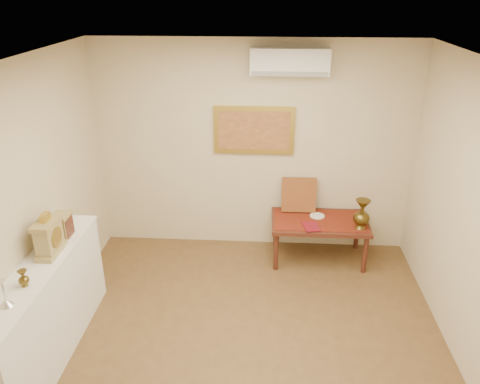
# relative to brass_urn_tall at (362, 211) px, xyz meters

# --- Properties ---
(floor) EXTENTS (4.50, 4.50, 0.00)m
(floor) POSITION_rel_brass_urn_tall_xyz_m (-1.32, -1.70, -0.78)
(floor) COLOR brown
(floor) RESTS_ON ground
(ceiling) EXTENTS (4.50, 4.50, 0.00)m
(ceiling) POSITION_rel_brass_urn_tall_xyz_m (-1.32, -1.70, 1.92)
(ceiling) COLOR silver
(ceiling) RESTS_ON ground
(wall_back) EXTENTS (4.00, 0.02, 2.70)m
(wall_back) POSITION_rel_brass_urn_tall_xyz_m (-1.32, 0.55, 0.57)
(wall_back) COLOR beige
(wall_back) RESTS_ON ground
(wall_left) EXTENTS (0.02, 4.50, 2.70)m
(wall_left) POSITION_rel_brass_urn_tall_xyz_m (-3.32, -1.70, 0.57)
(wall_left) COLOR beige
(wall_left) RESTS_ON ground
(candlestick) EXTENTS (0.11, 0.11, 0.23)m
(candlestick) POSITION_rel_brass_urn_tall_xyz_m (-3.13, -2.23, 0.31)
(candlestick) COLOR silver
(candlestick) RESTS_ON display_ledge
(brass_urn_small) EXTENTS (0.09, 0.09, 0.19)m
(brass_urn_small) POSITION_rel_brass_urn_tall_xyz_m (-3.11, -1.97, 0.30)
(brass_urn_small) COLOR brown
(brass_urn_small) RESTS_ON display_ledge
(table_cloth) EXTENTS (1.14, 0.59, 0.01)m
(table_cloth) POSITION_rel_brass_urn_tall_xyz_m (-0.47, 0.18, -0.23)
(table_cloth) COLOR maroon
(table_cloth) RESTS_ON low_table
(brass_urn_tall) EXTENTS (0.20, 0.20, 0.45)m
(brass_urn_tall) POSITION_rel_brass_urn_tall_xyz_m (0.00, 0.00, 0.00)
(brass_urn_tall) COLOR brown
(brass_urn_tall) RESTS_ON table_cloth
(plate) EXTENTS (0.19, 0.19, 0.01)m
(plate) POSITION_rel_brass_urn_tall_xyz_m (-0.49, 0.27, -0.22)
(plate) COLOR silver
(plate) RESTS_ON table_cloth
(menu) EXTENTS (0.23, 0.28, 0.01)m
(menu) POSITION_rel_brass_urn_tall_xyz_m (-0.59, -0.02, -0.22)
(menu) COLOR maroon
(menu) RESTS_ON table_cloth
(cushion) EXTENTS (0.44, 0.19, 0.45)m
(cushion) POSITION_rel_brass_urn_tall_xyz_m (-0.73, 0.44, -0.01)
(cushion) COLOR maroon
(cushion) RESTS_ON table_cloth
(display_ledge) EXTENTS (0.37, 2.02, 0.98)m
(display_ledge) POSITION_rel_brass_urn_tall_xyz_m (-3.14, -1.70, -0.29)
(display_ledge) COLOR white
(display_ledge) RESTS_ON floor
(mantel_clock) EXTENTS (0.17, 0.36, 0.41)m
(mantel_clock) POSITION_rel_brass_urn_tall_xyz_m (-3.11, -1.46, 0.37)
(mantel_clock) COLOR tan
(mantel_clock) RESTS_ON display_ledge
(wooden_chest) EXTENTS (0.16, 0.21, 0.24)m
(wooden_chest) POSITION_rel_brass_urn_tall_xyz_m (-3.13, -1.15, 0.32)
(wooden_chest) COLOR tan
(wooden_chest) RESTS_ON display_ledge
(low_table) EXTENTS (1.20, 0.70, 0.55)m
(low_table) POSITION_rel_brass_urn_tall_xyz_m (-0.47, 0.18, -0.30)
(low_table) COLOR #4F2217
(low_table) RESTS_ON floor
(painting) EXTENTS (1.00, 0.06, 0.60)m
(painting) POSITION_rel_brass_urn_tall_xyz_m (-1.32, 0.52, 0.82)
(painting) COLOR gold
(painting) RESTS_ON wall_back
(ac_unit) EXTENTS (0.90, 0.25, 0.30)m
(ac_unit) POSITION_rel_brass_urn_tall_xyz_m (-0.92, 0.42, 1.67)
(ac_unit) COLOR white
(ac_unit) RESTS_ON wall_back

